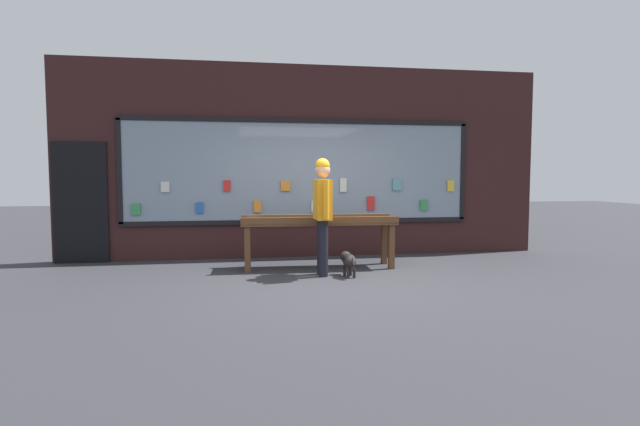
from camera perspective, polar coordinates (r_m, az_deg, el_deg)
ground_plane at (r=7.19m, az=1.35°, el=-7.91°), size 40.00×40.00×0.00m
shopfront_facade at (r=9.38m, az=-1.70°, el=5.74°), size 9.00×0.29×3.56m
display_table_main at (r=8.19m, az=-0.14°, el=-1.50°), size 2.55×0.72×0.87m
person_browsing at (r=7.54m, az=0.29°, el=0.78°), size 0.23×0.69×1.78m
small_dog at (r=7.56m, az=3.30°, el=-5.47°), size 0.21×0.52×0.36m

